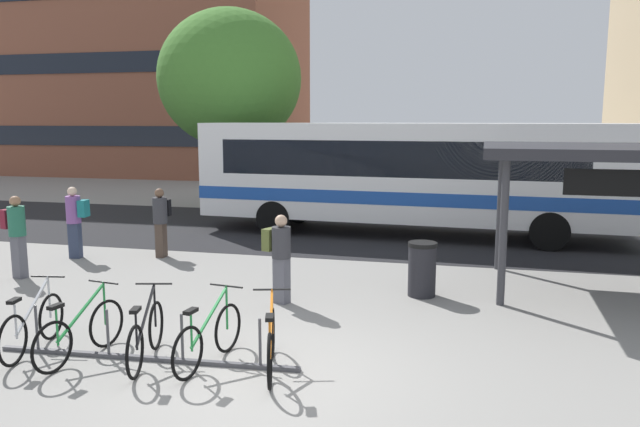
% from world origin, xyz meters
% --- Properties ---
extents(ground, '(200.00, 200.00, 0.00)m').
position_xyz_m(ground, '(0.00, 0.00, 0.00)').
color(ground, gray).
extents(bus_lane_asphalt, '(80.00, 7.20, 0.01)m').
position_xyz_m(bus_lane_asphalt, '(0.00, 10.36, 0.00)').
color(bus_lane_asphalt, '#232326').
rests_on(bus_lane_asphalt, ground).
extents(city_bus, '(12.13, 3.14, 3.20)m').
position_xyz_m(city_bus, '(0.95, 10.36, 1.78)').
color(city_bus, white).
rests_on(city_bus, ground).
extents(bike_rack, '(4.39, 0.33, 0.70)m').
position_xyz_m(bike_rack, '(-1.79, 0.16, 0.09)').
color(bike_rack, '#47474C').
rests_on(bike_rack, ground).
extents(parked_bicycle_silver_0, '(0.52, 1.71, 0.99)m').
position_xyz_m(parked_bicycle_silver_0, '(-3.51, 0.08, 0.38)').
color(parked_bicycle_silver_0, black).
rests_on(parked_bicycle_silver_0, ground).
extents(parked_bicycle_green_1, '(0.52, 1.71, 0.99)m').
position_xyz_m(parked_bicycle_green_1, '(-2.67, -0.01, 0.38)').
color(parked_bicycle_green_1, black).
rests_on(parked_bicycle_green_1, ground).
extents(parked_bicycle_black_2, '(0.59, 1.69, 0.99)m').
position_xyz_m(parked_bicycle_black_2, '(-1.73, 0.10, 0.38)').
color(parked_bicycle_black_2, black).
rests_on(parked_bicycle_black_2, ground).
extents(parked_bicycle_green_3, '(0.52, 1.71, 0.99)m').
position_xyz_m(parked_bicycle_green_3, '(-0.87, 0.23, 0.38)').
color(parked_bicycle_green_3, black).
rests_on(parked_bicycle_green_3, ground).
extents(parked_bicycle_orange_4, '(0.65, 1.67, 0.99)m').
position_xyz_m(parked_bicycle_orange_4, '(0.02, 0.21, 0.38)').
color(parked_bicycle_orange_4, black).
rests_on(parked_bicycle_orange_4, ground).
extents(commuter_maroon_pack_0, '(0.58, 0.44, 1.74)m').
position_xyz_m(commuter_maroon_pack_0, '(-6.66, 3.58, 1.01)').
color(commuter_maroon_pack_0, '#565660').
rests_on(commuter_maroon_pack_0, ground).
extents(commuter_black_pack_1, '(0.36, 0.54, 1.68)m').
position_xyz_m(commuter_black_pack_1, '(-4.68, 6.09, 0.96)').
color(commuter_black_pack_1, '#47382D').
rests_on(commuter_black_pack_1, ground).
extents(commuter_olive_pack_2, '(0.60, 0.48, 1.62)m').
position_xyz_m(commuter_olive_pack_2, '(-0.78, 3.18, 0.94)').
color(commuter_olive_pack_2, '#565660').
rests_on(commuter_olive_pack_2, ground).
extents(commuter_teal_pack_3, '(0.55, 0.38, 1.72)m').
position_xyz_m(commuter_teal_pack_3, '(-6.60, 5.49, 0.99)').
color(commuter_teal_pack_3, '#2D3851').
rests_on(commuter_teal_pack_3, ground).
extents(trash_bin, '(0.55, 0.55, 1.03)m').
position_xyz_m(trash_bin, '(1.70, 4.22, 0.52)').
color(trash_bin, '#232328').
rests_on(trash_bin, ground).
extents(street_tree_0, '(5.19, 5.19, 7.26)m').
position_xyz_m(street_tree_0, '(-6.03, 14.10, 4.77)').
color(street_tree_0, brown).
rests_on(street_tree_0, ground).
extents(building_left_wing, '(21.72, 11.02, 19.92)m').
position_xyz_m(building_left_wing, '(-19.09, 28.75, 9.96)').
color(building_left_wing, brown).
rests_on(building_left_wing, ground).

